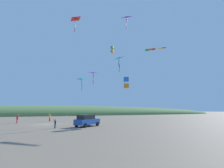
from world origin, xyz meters
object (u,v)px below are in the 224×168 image
object	(u,v)px
kite_delta_checkered_midright	(75,19)
person_adult_flyer	(50,117)
kite_delta_magenta_far_left	(82,79)
person_child_green_jacket	(17,118)
cooler_box	(83,124)
kite_delta_black_fish_shape	(127,17)
person_child_grey_jacket	(55,123)
kite_windsock_yellow_midlevel	(152,49)
parked_car	(87,120)
kite_delta_long_streamer_left	(93,73)
kite_delta_small_distant	(119,58)
kite_box_green_low_center	(126,83)
kite_box_blue_topmost	(112,49)

from	to	relation	value
kite_delta_checkered_midright	person_adult_flyer	bearing A→B (deg)	9.71
kite_delta_checkered_midright	kite_delta_magenta_far_left	distance (m)	11.04
person_child_green_jacket	kite_delta_magenta_far_left	world-z (taller)	kite_delta_magenta_far_left
cooler_box	kite_delta_black_fish_shape	size ratio (longest dim) A/B	0.03
person_adult_flyer	person_child_grey_jacket	xyz separation A→B (m)	(-15.18, -0.57, -0.29)
cooler_box	person_adult_flyer	distance (m)	12.84
person_child_green_jacket	kite_windsock_yellow_midlevel	world-z (taller)	kite_windsock_yellow_midlevel
parked_car	person_child_grey_jacket	world-z (taller)	parked_car
kite_delta_long_streamer_left	kite_windsock_yellow_midlevel	size ratio (longest dim) A/B	0.70
kite_delta_long_streamer_left	parked_car	bearing A→B (deg)	155.96
person_adult_flyer	kite_delta_long_streamer_left	distance (m)	15.28
parked_car	kite_delta_small_distant	world-z (taller)	kite_delta_small_distant
person_child_grey_jacket	kite_delta_small_distant	world-z (taller)	kite_delta_small_distant
person_adult_flyer	kite_windsock_yellow_midlevel	xyz separation A→B (m)	(-15.47, -18.32, 13.83)
kite_delta_black_fish_shape	person_adult_flyer	bearing A→B (deg)	40.95
person_adult_flyer	kite_windsock_yellow_midlevel	size ratio (longest dim) A/B	0.12
person_adult_flyer	kite_windsock_yellow_midlevel	distance (m)	27.69
cooler_box	kite_windsock_yellow_midlevel	size ratio (longest dim) A/B	0.04
kite_box_green_low_center	kite_box_blue_topmost	bearing A→B (deg)	18.53
cooler_box	kite_delta_long_streamer_left	size ratio (longest dim) A/B	0.06
kite_delta_small_distant	kite_windsock_yellow_midlevel	distance (m)	7.10
kite_delta_magenta_far_left	kite_windsock_yellow_midlevel	size ratio (longest dim) A/B	0.48
parked_car	kite_box_blue_topmost	size ratio (longest dim) A/B	0.27
kite_box_blue_topmost	kite_delta_black_fish_shape	world-z (taller)	kite_delta_black_fish_shape
person_child_green_jacket	kite_delta_long_streamer_left	xyz separation A→B (m)	(-6.25, -13.73, 9.23)
kite_delta_magenta_far_left	kite_windsock_yellow_midlevel	distance (m)	16.99
kite_delta_black_fish_shape	kite_windsock_yellow_midlevel	world-z (taller)	kite_delta_black_fish_shape
kite_delta_long_streamer_left	person_child_grey_jacket	bearing A→B (deg)	128.92
parked_car	kite_box_green_low_center	distance (m)	10.58
person_adult_flyer	kite_delta_black_fish_shape	distance (m)	28.03
person_adult_flyer	kite_delta_small_distant	distance (m)	21.16
person_child_green_jacket	kite_delta_checkered_midright	xyz separation A→B (m)	(-12.47, -8.74, 16.56)
kite_delta_magenta_far_left	kite_delta_small_distant	size ratio (longest dim) A/B	0.51
kite_box_blue_topmost	person_child_green_jacket	bearing A→B (deg)	70.76
person_adult_flyer	person_child_grey_jacket	distance (m)	15.19
kite_delta_long_streamer_left	kite_delta_small_distant	distance (m)	6.41
cooler_box	person_adult_flyer	size ratio (longest dim) A/B	0.35
person_child_green_jacket	kite_box_green_low_center	xyz separation A→B (m)	(-10.17, -19.34, 6.92)
cooler_box	kite_delta_long_streamer_left	distance (m)	10.47
person_adult_flyer	kite_delta_magenta_far_left	distance (m)	19.53
kite_delta_small_distant	kite_delta_black_fish_shape	xyz separation A→B (m)	(-3.71, 0.01, 7.42)
person_child_green_jacket	person_child_grey_jacket	size ratio (longest dim) A/B	1.43
parked_car	cooler_box	world-z (taller)	parked_car
parked_car	kite_delta_magenta_far_left	xyz separation A→B (m)	(-3.74, 1.83, 5.92)
kite_delta_small_distant	kite_delta_magenta_far_left	bearing A→B (deg)	127.70
kite_delta_long_streamer_left	kite_box_blue_topmost	world-z (taller)	kite_box_blue_topmost
person_child_green_jacket	person_child_grey_jacket	world-z (taller)	person_child_green_jacket
kite_delta_black_fish_shape	kite_box_green_low_center	bearing A→B (deg)	-16.79
parked_car	person_child_green_jacket	world-z (taller)	parked_car
parked_car	person_adult_flyer	size ratio (longest dim) A/B	2.54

